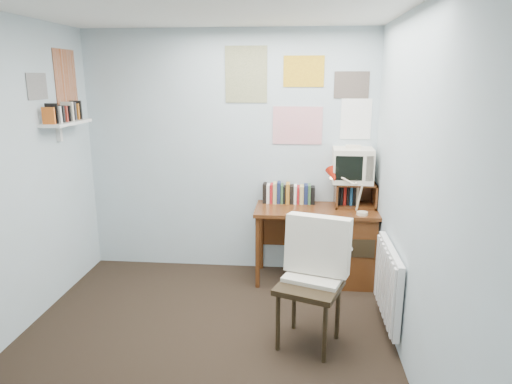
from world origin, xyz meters
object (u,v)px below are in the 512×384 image
(desk_lamp, at_px, (363,195))
(radiator, at_px, (388,283))
(tv_riser, at_px, (355,194))
(wall_shelf, at_px, (66,123))
(desk_chair, at_px, (309,287))
(crt_tv, at_px, (352,163))
(desk, at_px, (342,243))

(desk_lamp, distance_m, radiator, 0.93)
(tv_riser, bearing_deg, wall_shelf, -169.68)
(desk_chair, relative_size, crt_tv, 2.48)
(desk, height_order, crt_tv, crt_tv)
(desk, xyz_separation_m, tv_riser, (0.12, 0.11, 0.48))
(desk_chair, xyz_separation_m, tv_riser, (0.47, 1.30, 0.40))
(crt_tv, bearing_deg, wall_shelf, -167.63)
(desk_chair, bearing_deg, wall_shelf, 179.85)
(desk, xyz_separation_m, radiator, (0.29, -0.93, 0.01))
(radiator, relative_size, wall_shelf, 1.29)
(desk_lamp, relative_size, crt_tv, 0.98)
(desk_chair, bearing_deg, crt_tv, 91.94)
(desk, xyz_separation_m, desk_chair, (-0.35, -1.19, 0.08))
(crt_tv, height_order, radiator, crt_tv)
(crt_tv, bearing_deg, desk, -120.02)
(desk_lamp, bearing_deg, desk_chair, -97.91)
(desk_lamp, xyz_separation_m, wall_shelf, (-2.73, -0.20, 0.67))
(desk_chair, bearing_deg, desk, 93.57)
(desk_lamp, relative_size, radiator, 0.48)
(desk, bearing_deg, desk_lamp, -48.81)
(wall_shelf, bearing_deg, desk_chair, -20.16)
(crt_tv, xyz_separation_m, wall_shelf, (-2.65, -0.51, 0.43))
(desk, distance_m, crt_tv, 0.80)
(tv_riser, xyz_separation_m, radiator, (0.17, -1.04, -0.47))
(tv_riser, xyz_separation_m, crt_tv, (-0.04, 0.02, 0.31))
(crt_tv, xyz_separation_m, radiator, (0.21, -1.06, -0.77))
(desk_chair, distance_m, radiator, 0.70)
(desk, relative_size, desk_chair, 1.24)
(desk, relative_size, tv_riser, 3.00)
(desk, xyz_separation_m, crt_tv, (0.08, 0.13, 0.79))
(desk, relative_size, wall_shelf, 1.94)
(desk_chair, height_order, desk_lamp, desk_lamp)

